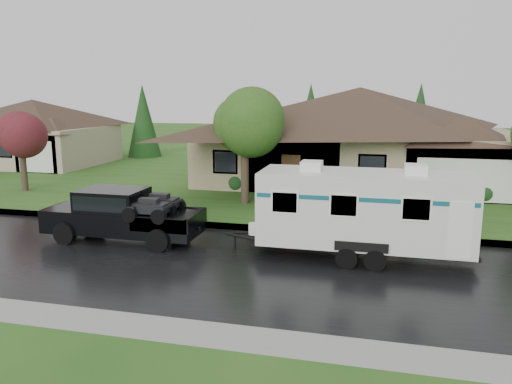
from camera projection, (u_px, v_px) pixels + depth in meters
ground at (281, 249)px, 17.55m from camera, size 140.00×140.00×0.00m
road at (269, 268)px, 15.64m from camera, size 140.00×8.00×0.01m
curb at (292, 230)px, 19.68m from camera, size 140.00×0.50×0.15m
lawn at (326, 178)px, 31.83m from camera, size 140.00×26.00×0.15m
house_main at (364, 124)px, 29.50m from camera, size 19.44×10.80×6.90m
house_far at (35, 126)px, 37.16m from camera, size 10.80×8.64×5.80m
tree_left_green at (245, 126)px, 23.55m from camera, size 3.23×3.23×5.35m
tree_red at (20, 134)px, 26.81m from camera, size 2.68×2.68×4.44m
shrub_row at (353, 187)px, 25.82m from camera, size 13.60×1.00×1.00m
pickup_truck at (120, 213)px, 18.44m from camera, size 5.79×2.20×1.93m
travel_trailer at (364, 209)px, 16.26m from camera, size 7.14×2.51×3.20m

